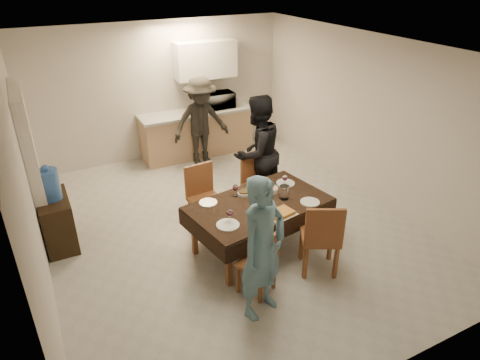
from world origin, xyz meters
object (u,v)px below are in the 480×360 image
Objects in this scene: water_jug at (49,185)px; wine_bottle at (254,192)px; person_far at (257,153)px; person_kitchen at (201,122)px; console at (57,222)px; person_near at (263,249)px; dining_table at (259,205)px; savoury_tart at (281,213)px; microwave at (219,100)px; water_pitcher at (284,192)px.

wine_bottle is at bearing -28.32° from water_jug.
person_far is 1.08× the size of person_kitchen.
water_jug reaches higher than console.
person_far is (1.10, 2.10, 0.07)m from person_near.
console is at bearing 107.87° from person_near.
dining_table is 0.40m from savoury_tart.
water_jug is at bearing 141.66° from dining_table.
microwave reaches higher than console.
console is 0.57m from water_jug.
savoury_tart is (2.52, -1.71, 0.37)m from console.
wine_bottle reaches higher than console.
person_kitchen is at bearing 89.50° from water_pitcher.
dining_table is at bearing 73.87° from microwave.
savoury_tart reaches higher than dining_table.
person_kitchen is at bearing 81.51° from wine_bottle.
savoury_tart reaches higher than console.
wine_bottle is 0.53× the size of microwave.
microwave reaches higher than water_pitcher.
water_pitcher is at bearing -90.50° from person_kitchen.
wine_bottle reaches higher than dining_table.
person_far is at bearing 42.04° from person_near.
person_kitchen reaches higher than console.
dining_table is 1.21m from person_far.
person_far reaches higher than person_near.
wine_bottle is at bearing 42.87° from person_far.
person_far reaches higher than water_pitcher.
wine_bottle is (-0.05, 0.05, 0.18)m from dining_table.
water_jug is 3.10m from water_pitcher.
water_jug is at bearing 107.87° from person_near.
water_pitcher is at bearing 52.85° from savoury_tart.
person_near is 0.93× the size of person_far.
water_jug is at bearing 0.00° from console.
person_kitchen reaches higher than microwave.
person_kitchen reaches higher than water_pitcher.
person_kitchen is at bearing 85.20° from savoury_tart.
savoury_tart is at bearing -34.12° from console.
water_jug is 1.40× the size of wine_bottle.
microwave is (0.62, 3.40, 0.26)m from water_pitcher.
wine_bottle is 2.88m from person_kitchen.
savoury_tart is at bearing 76.88° from microwave.
console reaches higher than dining_table.
wine_bottle is 0.18× the size of person_kitchen.
console is 2.74m from wine_bottle.
water_pitcher is (2.77, -1.38, 0.44)m from console.
dining_table is 3.51× the size of microwave.
savoury_tart is at bearing 25.56° from person_near.
person_near is at bearing 46.19° from person_far.
wine_bottle is 1.17m from person_far.
wine_bottle is 0.18× the size of person_near.
dining_table is 1.08× the size of person_far.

